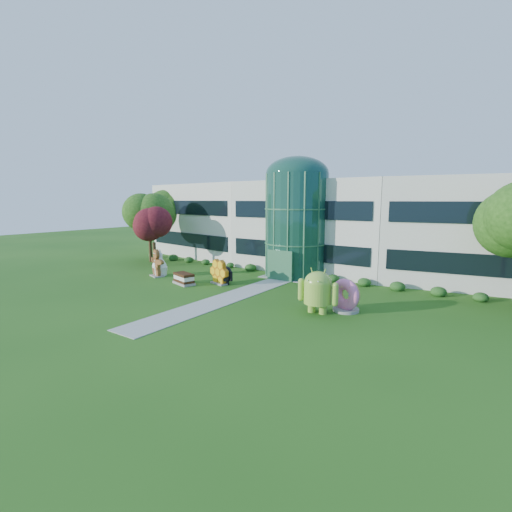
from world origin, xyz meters
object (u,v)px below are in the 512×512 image
Objects in this scene: android_black at (226,274)px; gingerbread at (157,263)px; android_green at (318,289)px; donut at (346,295)px.

gingerbread is at bearing -165.45° from android_black.
android_green is 1.46× the size of donut.
android_green is at bearing 13.78° from gingerbread.
android_green reaches higher than android_black.
donut is (1.41, 1.44, -0.52)m from android_green.
android_black is (-10.21, 2.99, -0.69)m from android_green.
gingerbread reaches higher than donut.
donut is at bearing 43.33° from android_green.
android_green reaches higher than donut.
donut reaches higher than android_black.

